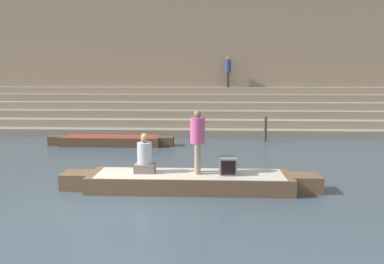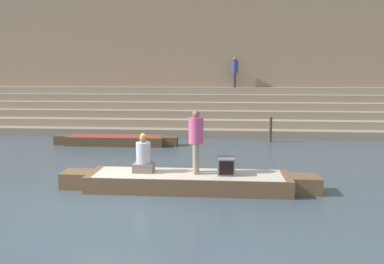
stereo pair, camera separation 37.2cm
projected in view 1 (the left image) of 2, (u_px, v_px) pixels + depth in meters
name	position (u px, v px, depth m)	size (l,w,h in m)	color
ground_plane	(107.00, 201.00, 8.86)	(120.00, 120.00, 0.00)	#3D4C56
ghat_steps	(164.00, 114.00, 20.20)	(36.00, 4.52, 2.21)	gray
back_wall	(168.00, 63.00, 21.96)	(34.20, 1.28, 7.28)	#937A60
rowboat_main	(190.00, 181.00, 9.68)	(6.67, 1.35, 0.42)	brown
person_standing	(198.00, 138.00, 9.57)	(0.38, 0.38, 1.63)	gray
person_rowing	(145.00, 157.00, 9.72)	(0.53, 0.41, 1.03)	#756656
tv_set	(228.00, 166.00, 9.60)	(0.44, 0.49, 0.44)	slate
moored_boat_shore	(111.00, 140.00, 15.67)	(5.23, 1.03, 0.38)	brown
mooring_post	(265.00, 129.00, 16.51)	(0.13, 0.13, 1.10)	#473828
person_on_steps	(228.00, 70.00, 20.91)	(0.35, 0.35, 1.68)	#28282D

